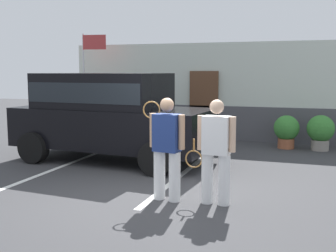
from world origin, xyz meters
name	(u,v)px	position (x,y,z in m)	size (l,w,h in m)	color
ground_plane	(149,197)	(0.00, 0.00, 0.00)	(40.00, 40.00, 0.00)	#38383A
parking_stripe_0	(62,166)	(-2.66, 1.50, 0.00)	(0.12, 4.40, 0.01)	silver
parking_stripe_1	(180,176)	(0.07, 1.50, 0.00)	(0.12, 4.40, 0.01)	silver
house_frontage	(225,94)	(-0.01, 6.47, 1.39)	(10.10, 0.40, 2.96)	silver
parked_suv	(109,112)	(-1.96, 2.42, 1.15)	(4.73, 2.44, 2.05)	black
tennis_player_man	(167,147)	(0.33, -0.06, 0.88)	(0.75, 0.31, 1.68)	white
tennis_player_woman	(216,151)	(1.13, 0.00, 0.86)	(0.87, 0.28, 1.66)	white
potted_plant_by_porch	(286,130)	(1.91, 5.39, 0.50)	(0.69, 0.69, 0.91)	#9E5638
potted_plant_secondary	(321,131)	(2.78, 5.36, 0.52)	(0.72, 0.72, 0.94)	gray
flag_pole	(89,66)	(-4.20, 5.50, 2.25)	(0.80, 0.13, 3.27)	silver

